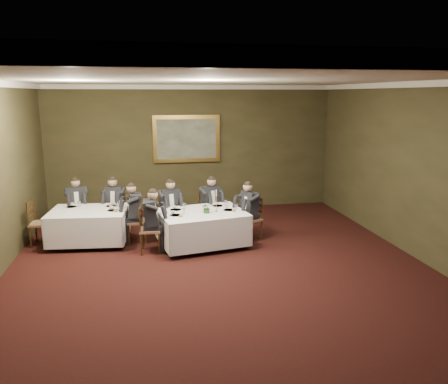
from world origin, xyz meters
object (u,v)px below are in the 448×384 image
object	(u,v)px
diner_sec_endright	(136,220)
chair_main_backleft	(170,224)
table_main	(202,226)
chair_sec_endleft	(41,232)
painting	(187,139)
table_second	(89,224)
chair_main_backright	(210,220)
chair_main_endright	(251,227)
centerpiece	(207,207)
candlestick	(216,203)
chair_sec_endright	(137,230)
diner_sec_backleft	(78,212)
diner_sec_backright	(115,211)
diner_main_backleft	(170,214)
diner_main_endleft	(150,229)
diner_main_endright	(250,218)
chair_sec_backleft	(78,221)
chair_sec_backright	(116,220)
chair_main_endleft	(150,239)
diner_main_backright	(210,211)

from	to	relation	value
diner_sec_endright	chair_main_backleft	bearing A→B (deg)	-68.31
table_main	chair_sec_endleft	world-z (taller)	chair_sec_endleft
painting	table_second	bearing A→B (deg)	-133.57
chair_main_backright	chair_main_endright	distance (m)	1.15
centerpiece	candlestick	bearing A→B (deg)	18.83
candlestick	chair_sec_endright	bearing A→B (deg)	163.16
chair_sec_endright	diner_sec_endright	xyz separation A→B (m)	(-0.01, -0.00, 0.23)
chair_sec_endleft	candlestick	size ratio (longest dim) A/B	2.00
diner_sec_backleft	diner_sec_backright	distance (m)	0.89
diner_main_backleft	chair_sec_endleft	bearing A→B (deg)	-12.79
diner_sec_backleft	painting	xyz separation A→B (m)	(2.80, 1.69, 1.52)
diner_main_endleft	diner_sec_endright	distance (m)	0.75
table_main	diner_sec_endright	world-z (taller)	diner_sec_endright
diner_main_backleft	chair_main_backright	distance (m)	1.00
diner_main_endleft	diner_sec_endright	size ratio (longest dim) A/B	1.00
centerpiece	candlestick	world-z (taller)	candlestick
diner_main_backleft	diner_main_endright	distance (m)	1.88
painting	diner_sec_backleft	bearing A→B (deg)	-148.90
chair_sec_endleft	chair_main_backleft	bearing A→B (deg)	98.10
chair_sec_backleft	chair_sec_backright	distance (m)	0.89
diner_main_backleft	table_second	bearing A→B (deg)	-8.01
table_second	diner_sec_endright	world-z (taller)	diner_sec_endright
table_main	chair_sec_endleft	size ratio (longest dim) A/B	2.04
table_main	diner_sec_endright	bearing A→B (deg)	160.99
chair_main_backright	painting	size ratio (longest dim) A/B	0.54
chair_main_backleft	table_second	bearing A→B (deg)	-7.64
painting	chair_main_backright	bearing A→B (deg)	-81.68
chair_main_endleft	chair_sec_endleft	size ratio (longest dim) A/B	1.00
diner_sec_endright	painting	size ratio (longest dim) A/B	0.72
chair_sec_endleft	painting	xyz separation A→B (m)	(3.48, 2.47, 1.75)
table_main	chair_sec_backleft	world-z (taller)	chair_sec_backleft
table_main	painting	world-z (taller)	painting
chair_main_backright	diner_sec_backright	world-z (taller)	diner_sec_backright
chair_main_backright	chair_sec_backright	distance (m)	2.26
chair_main_endright	chair_sec_endleft	bearing A→B (deg)	61.52
chair_sec_backright	chair_sec_endleft	world-z (taller)	same
diner_main_endright	diner_sec_backright	size ratio (longest dim) A/B	1.00
table_main	diner_main_endright	xyz separation A→B (m)	(1.12, 0.20, 0.06)
diner_main_endleft	chair_sec_backright	bearing A→B (deg)	-150.40
chair_main_endleft	diner_sec_backleft	world-z (taller)	diner_sec_backleft
chair_main_endleft	chair_main_endright	distance (m)	2.31
table_second	diner_main_endright	bearing A→B (deg)	-6.18
table_second	chair_main_backleft	size ratio (longest dim) A/B	1.77
chair_main_backright	diner_sec_backright	size ratio (longest dim) A/B	0.74
chair_sec_backright	centerpiece	world-z (taller)	centerpiece
chair_main_endleft	chair_main_endright	xyz separation A→B (m)	(2.27, 0.41, 0.00)
chair_main_backleft	chair_main_endright	distance (m)	1.89
diner_main_backright	painting	world-z (taller)	painting
diner_main_endleft	chair_sec_endright	size ratio (longest dim) A/B	1.35
centerpiece	candlestick	distance (m)	0.24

